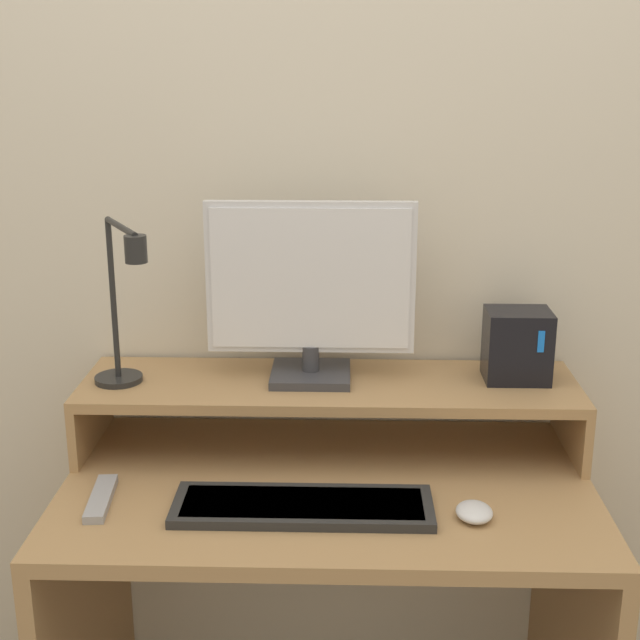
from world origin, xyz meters
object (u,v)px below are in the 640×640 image
(router_dock, at_px, (517,345))
(remote_control, at_px, (101,498))
(mouse, at_px, (474,512))
(monitor, at_px, (311,290))
(desk_lamp, at_px, (123,314))
(keyboard, at_px, (303,506))

(router_dock, height_order, remote_control, router_dock)
(mouse, xyz_separation_m, remote_control, (-0.69, 0.04, -0.01))
(monitor, relative_size, mouse, 5.47)
(monitor, bearing_deg, desk_lamp, -166.55)
(desk_lamp, height_order, keyboard, desk_lamp)
(desk_lamp, bearing_deg, mouse, -18.89)
(mouse, bearing_deg, desk_lamp, 161.11)
(monitor, distance_m, desk_lamp, 0.38)
(monitor, xyz_separation_m, mouse, (0.31, -0.32, -0.33))
(keyboard, height_order, remote_control, keyboard)
(desk_lamp, xyz_separation_m, router_dock, (0.80, 0.09, -0.09))
(router_dock, bearing_deg, monitor, -179.38)
(keyboard, bearing_deg, mouse, -3.61)
(desk_lamp, distance_m, router_dock, 0.81)
(keyboard, bearing_deg, remote_control, 176.72)
(keyboard, bearing_deg, router_dock, 35.07)
(router_dock, height_order, mouse, router_dock)
(mouse, bearing_deg, keyboard, 176.39)
(desk_lamp, relative_size, router_dock, 2.32)
(monitor, height_order, keyboard, monitor)
(desk_lamp, xyz_separation_m, keyboard, (0.36, -0.21, -0.30))
(remote_control, bearing_deg, router_dock, 19.17)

